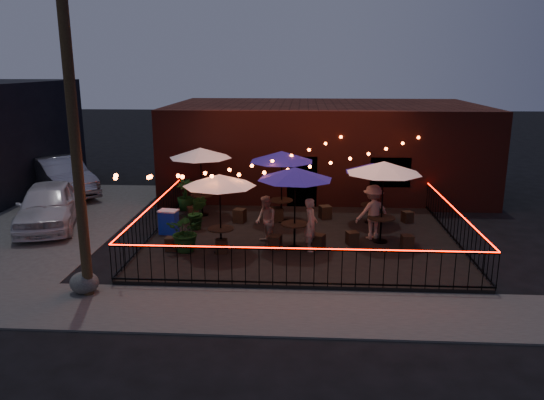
{
  "coord_description": "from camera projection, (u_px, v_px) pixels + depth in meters",
  "views": [
    {
      "loc": [
        0.03,
        -14.85,
        5.74
      ],
      "look_at": [
        -1.0,
        2.47,
        1.31
      ],
      "focal_mm": 35.0,
      "sensor_mm": 36.0,
      "label": 1
    }
  ],
  "objects": [
    {
      "name": "bistro_chair_8",
      "position": [
        352.0,
        238.0,
        16.97
      ],
      "size": [
        0.43,
        0.43,
        0.41
      ],
      "primitive_type": "cube",
      "rotation": [
        0.0,
        0.0,
        0.29
      ],
      "color": "black",
      "rests_on": "patio"
    },
    {
      "name": "car_silver",
      "position": [
        61.0,
        177.0,
        23.92
      ],
      "size": [
        4.8,
        5.02,
        1.7
      ],
      "primitive_type": "imported",
      "rotation": [
        0.0,
        0.0,
        0.74
      ],
      "color": "#A6A6AF",
      "rests_on": "ground"
    },
    {
      "name": "bistro_chair_9",
      "position": [
        407.0,
        242.0,
        16.63
      ],
      "size": [
        0.38,
        0.38,
        0.42
      ],
      "primitive_type": "cube",
      "rotation": [
        0.0,
        0.0,
        3.23
      ],
      "color": "black",
      "rests_on": "patio"
    },
    {
      "name": "cafe_table_5",
      "position": [
        372.0,
        168.0,
        18.88
      ],
      "size": [
        2.64,
        2.64,
        2.2
      ],
      "rotation": [
        0.0,
        0.0,
        -0.42
      ],
      "color": "black",
      "rests_on": "patio"
    },
    {
      "name": "bistro_chair_3",
      "position": [
        240.0,
        215.0,
        19.39
      ],
      "size": [
        0.5,
        0.5,
        0.48
      ],
      "primitive_type": "cube",
      "rotation": [
        0.0,
        0.0,
        2.9
      ],
      "color": "black",
      "rests_on": "patio"
    },
    {
      "name": "patron_a",
      "position": [
        311.0,
        225.0,
        16.27
      ],
      "size": [
        0.44,
        0.63,
        1.66
      ],
      "primitive_type": "imported",
      "rotation": [
        0.0,
        0.0,
        1.49
      ],
      "color": "tan",
      "rests_on": "patio"
    },
    {
      "name": "potted_shrub_b",
      "position": [
        197.0,
        212.0,
        18.44
      ],
      "size": [
        0.7,
        0.57,
        1.22
      ],
      "primitive_type": "imported",
      "rotation": [
        0.0,
        0.0,
        0.05
      ],
      "color": "#0D4110",
      "rests_on": "patio"
    },
    {
      "name": "cafe_table_1",
      "position": [
        200.0,
        154.0,
        19.74
      ],
      "size": [
        2.39,
        2.39,
        2.6
      ],
      "rotation": [
        0.0,
        0.0,
        -0.01
      ],
      "color": "black",
      "rests_on": "patio"
    },
    {
      "name": "cafe_table_4",
      "position": [
        384.0,
        169.0,
        16.67
      ],
      "size": [
        3.15,
        3.15,
        2.65
      ],
      "rotation": [
        0.0,
        0.0,
        0.4
      ],
      "color": "black",
      "rests_on": "patio"
    },
    {
      "name": "cafe_table_2",
      "position": [
        295.0,
        175.0,
        16.08
      ],
      "size": [
        2.89,
        2.89,
        2.59
      ],
      "rotation": [
        0.0,
        0.0,
        0.27
      ],
      "color": "black",
      "rests_on": "patio"
    },
    {
      "name": "cafe_table_0",
      "position": [
        219.0,
        181.0,
        15.78
      ],
      "size": [
        2.43,
        2.43,
        2.44
      ],
      "rotation": [
        0.0,
        0.0,
        0.1
      ],
      "color": "black",
      "rests_on": "patio"
    },
    {
      "name": "car_white",
      "position": [
        48.0,
        205.0,
        19.18
      ],
      "size": [
        3.22,
        5.11,
        1.62
      ],
      "primitive_type": "imported",
      "rotation": [
        0.0,
        0.0,
        0.3
      ],
      "color": "white",
      "rests_on": "ground"
    },
    {
      "name": "patron_b",
      "position": [
        266.0,
        220.0,
        16.84
      ],
      "size": [
        0.87,
        0.95,
        1.58
      ],
      "primitive_type": "imported",
      "rotation": [
        0.0,
        0.0,
        -1.14
      ],
      "color": "tan",
      "rests_on": "patio"
    },
    {
      "name": "bistro_chair_4",
      "position": [
        275.0,
        242.0,
        16.55
      ],
      "size": [
        0.43,
        0.43,
        0.43
      ],
      "primitive_type": "cube",
      "rotation": [
        0.0,
        0.0,
        -0.21
      ],
      "color": "black",
      "rests_on": "patio"
    },
    {
      "name": "bistro_chair_2",
      "position": [
        193.0,
        213.0,
        19.8
      ],
      "size": [
        0.5,
        0.5,
        0.46
      ],
      "primitive_type": "cube",
      "rotation": [
        0.0,
        0.0,
        0.35
      ],
      "color": "black",
      "rests_on": "patio"
    },
    {
      "name": "utility_pole",
      "position": [
        75.0,
        140.0,
        12.6
      ],
      "size": [
        0.26,
        0.26,
        8.0
      ],
      "primitive_type": "cylinder",
      "color": "#332715",
      "rests_on": "ground"
    },
    {
      "name": "potted_shrub_c",
      "position": [
        185.0,
        195.0,
        20.93
      ],
      "size": [
        0.71,
        0.71,
        1.22
      ],
      "primitive_type": "imported",
      "rotation": [
        0.0,
        0.0,
        -0.04
      ],
      "color": "#0E4010",
      "rests_on": "patio"
    },
    {
      "name": "bistro_chair_11",
      "position": [
        407.0,
        217.0,
        19.35
      ],
      "size": [
        0.44,
        0.44,
        0.41
      ],
      "primitive_type": "cube",
      "rotation": [
        0.0,
        0.0,
        3.51
      ],
      "color": "black",
      "rests_on": "patio"
    },
    {
      "name": "cooler",
      "position": [
        169.0,
        222.0,
        17.98
      ],
      "size": [
        0.7,
        0.55,
        0.83
      ],
      "rotation": [
        0.0,
        0.0,
        -0.17
      ],
      "color": "#142CB2",
      "rests_on": "patio"
    },
    {
      "name": "patio",
      "position": [
        301.0,
        240.0,
        17.71
      ],
      "size": [
        10.0,
        8.0,
        0.15
      ],
      "primitive_type": "cube",
      "color": "black",
      "rests_on": "ground"
    },
    {
      "name": "bistro_chair_0",
      "position": [
        172.0,
        244.0,
        16.43
      ],
      "size": [
        0.36,
        0.36,
        0.42
      ],
      "primitive_type": "cube",
      "rotation": [
        0.0,
        0.0,
        -0.01
      ],
      "color": "black",
      "rests_on": "patio"
    },
    {
      "name": "boulder",
      "position": [
        84.0,
        283.0,
        13.59
      ],
      "size": [
        0.96,
        0.87,
        0.64
      ],
      "primitive_type": "ellipsoid",
      "rotation": [
        0.0,
        0.0,
        -0.24
      ],
      "color": "#41413D",
      "rests_on": "ground"
    },
    {
      "name": "fence_right",
      "position": [
        455.0,
        225.0,
        17.27
      ],
      "size": [
        0.04,
        8.0,
        1.04
      ],
      "rotation": [
        0.0,
        0.0,
        1.57
      ],
      "color": "black",
      "rests_on": "patio"
    },
    {
      "name": "fence_left",
      "position": [
        153.0,
        220.0,
        17.85
      ],
      "size": [
        0.04,
        8.0,
        1.04
      ],
      "rotation": [
        0.0,
        0.0,
        1.57
      ],
      "color": "black",
      "rests_on": "patio"
    },
    {
      "name": "potted_shrub_a",
      "position": [
        186.0,
        231.0,
        16.25
      ],
      "size": [
        1.26,
        1.13,
        1.28
      ],
      "primitive_type": "imported",
      "rotation": [
        0.0,
        0.0,
        0.12
      ],
      "color": "#1E3E11",
      "rests_on": "patio"
    },
    {
      "name": "festoon_lights",
      "position": [
        270.0,
        169.0,
        16.87
      ],
      "size": [
        10.02,
        8.72,
        1.32
      ],
      "color": "#E34A17",
      "rests_on": "ground"
    },
    {
      "name": "fence_front",
      "position": [
        300.0,
        267.0,
        13.69
      ],
      "size": [
        10.0,
        0.04,
        1.04
      ],
      "color": "black",
      "rests_on": "patio"
    },
    {
      "name": "cafe_table_3",
      "position": [
        282.0,
        157.0,
        18.96
      ],
      "size": [
        3.11,
        3.11,
        2.61
      ],
      "rotation": [
        0.0,
        0.0,
        -0.41
      ],
      "color": "black",
      "rests_on": "patio"
    },
    {
      "name": "ground",
      "position": [
        301.0,
        263.0,
        15.79
      ],
      "size": [
        110.0,
        110.0,
        0.0
      ],
      "primitive_type": "plane",
      "color": "black",
      "rests_on": "ground"
    },
    {
      "name": "bistro_chair_1",
      "position": [
        222.0,
        246.0,
        16.19
      ],
      "size": [
        0.4,
        0.4,
        0.42
      ],
      "primitive_type": "cube",
      "rotation": [
        0.0,
        0.0,
        3.26
      ],
      "color": "black",
      "rests_on": "patio"
    },
    {
      "name": "sidewalk",
      "position": [
        300.0,
        312.0,
        12.64
      ],
      "size": [
        18.0,
        2.5,
        0.05
      ],
      "primitive_type": "cube",
      "color": "#43413E",
      "rests_on": "ground"
    },
    {
      "name": "brick_building",
      "position": [
        324.0,
        147.0,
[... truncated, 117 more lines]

